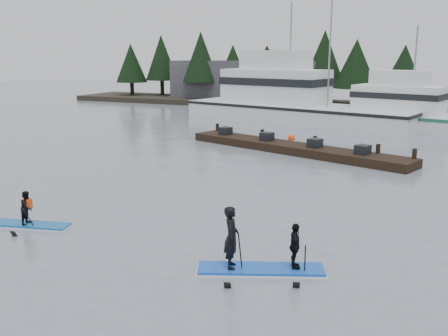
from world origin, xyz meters
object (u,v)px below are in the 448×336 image
at_px(fishing_boat_large, 292,111).
at_px(paddleboard_duo, 258,250).
at_px(paddleboard_solo, 28,215).
at_px(floating_dock, 293,148).
at_px(fishing_boat_medium, 414,121).

relative_size(fishing_boat_large, paddleboard_duo, 6.13).
xyz_separation_m(paddleboard_solo, paddleboard_duo, (8.41, -0.20, 0.20)).
xyz_separation_m(floating_dock, paddleboard_duo, (3.95, -16.69, 0.38)).
relative_size(fishing_boat_medium, paddleboard_solo, 5.37).
distance_m(floating_dock, paddleboard_duo, 17.16).
distance_m(fishing_boat_large, fishing_boat_medium, 10.08).
relative_size(floating_dock, paddleboard_solo, 5.08).
xyz_separation_m(fishing_boat_medium, paddleboard_solo, (-10.37, -29.72, -0.21)).
relative_size(paddleboard_solo, paddleboard_duo, 0.84).
bearing_deg(floating_dock, fishing_boat_medium, 84.31).
bearing_deg(paddleboard_solo, fishing_boat_large, 75.72).
distance_m(fishing_boat_large, floating_dock, 14.36).
xyz_separation_m(fishing_boat_large, floating_dock, (4.15, -13.73, -0.63)).
height_order(fishing_boat_large, paddleboard_solo, fishing_boat_large).
relative_size(fishing_boat_medium, paddleboard_duo, 4.52).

